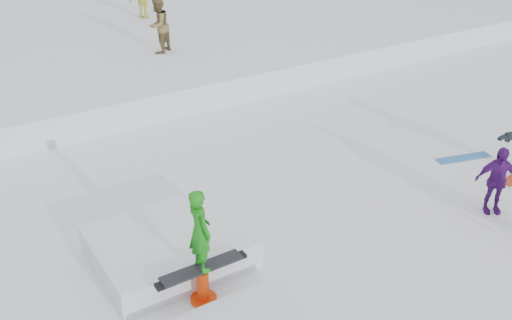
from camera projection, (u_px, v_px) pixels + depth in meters
ground at (292, 265)px, 10.23m from camera, size 120.00×120.00×0.00m
snow_midrise at (52, 35)px, 21.99m from camera, size 50.00×18.00×0.80m
walker_olive at (158, 25)px, 18.35m from camera, size 1.10×1.05×1.79m
spectator_purple at (496, 180)px, 11.46m from camera, size 0.92×0.77×1.47m
loose_board_teal at (463, 158)px, 13.85m from camera, size 1.43×0.63×0.03m
jib_rail_feature at (187, 267)px, 9.71m from camera, size 2.60×4.40×2.11m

